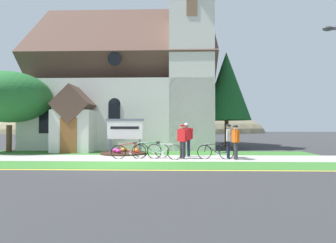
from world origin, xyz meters
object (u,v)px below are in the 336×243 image
Objects in this scene: bicycle_white at (164,151)px; cyclist_in_red_jersey at (186,137)px; yard_deciduous_tree at (10,97)px; bicycle_orange at (129,151)px; cyclist_in_green_jersey at (236,139)px; roadside_conifer at (226,86)px; bicycle_green at (152,150)px; cyclist_in_orange_jersey at (228,138)px; bicycle_black at (216,152)px; cyclist_in_blue_jersey at (182,138)px; church_sign at (125,130)px.

cyclist_in_red_jersey is (1.13, 1.12, 0.66)m from bicycle_white.
bicycle_white is at bearing -18.91° from yard_deciduous_tree.
bicycle_orange is at bearing -21.93° from yard_deciduous_tree.
cyclist_in_green_jersey is at bearing -14.49° from yard_deciduous_tree.
bicycle_white is at bearing -135.04° from cyclist_in_red_jersey.
roadside_conifer is at bearing 58.06° from bicycle_white.
cyclist_in_green_jersey is 2.59m from cyclist_in_red_jersey.
roadside_conifer is (5.04, 6.32, 4.24)m from bicycle_green.
roadside_conifer reaches higher than cyclist_in_orange_jersey.
bicycle_orange is 0.94× the size of bicycle_green.
bicycle_green is 0.36× the size of yard_deciduous_tree.
bicycle_black is at bearing -151.65° from cyclist_in_orange_jersey.
bicycle_black is 1.03× the size of cyclist_in_blue_jersey.
roadside_conifer is at bearing 14.36° from yard_deciduous_tree.
bicycle_white is 0.24× the size of roadside_conifer.
bicycle_orange is 0.24× the size of roadside_conifer.
roadside_conifer reaches higher than bicycle_orange.
bicycle_black is 0.99× the size of cyclist_in_red_jersey.
yard_deciduous_tree is at bearing -165.64° from roadside_conifer.
roadside_conifer is (6.10, 6.90, 4.25)m from bicycle_orange.
church_sign is 3.83m from bicycle_white.
cyclist_in_red_jersey is 1.03× the size of cyclist_in_orange_jersey.
cyclist_in_blue_jersey is (1.56, -0.51, 0.62)m from bicycle_green.
yard_deciduous_tree is at bearing 158.07° from bicycle_orange.
bicycle_green is 1.10× the size of cyclist_in_green_jersey.
bicycle_black is (4.95, -2.65, -1.00)m from church_sign.
bicycle_orange is (0.72, -2.66, -1.00)m from church_sign.
bicycle_orange is at bearing -179.97° from bicycle_black.
bicycle_green is 1.96m from cyclist_in_red_jersey.
roadside_conifer is (3.48, 6.83, 3.62)m from cyclist_in_blue_jersey.
cyclist_in_orange_jersey reaches higher than cyclist_in_green_jersey.
bicycle_green is 0.25× the size of roadside_conifer.
cyclist_in_red_jersey is at bearing 75.71° from cyclist_in_blue_jersey.
cyclist_in_green_jersey is 8.01m from roadside_conifer.
cyclist_in_red_jersey reaches higher than bicycle_green.
yard_deciduous_tree is at bearing 167.49° from cyclist_in_orange_jersey.
cyclist_in_orange_jersey is at bearing -12.51° from yard_deciduous_tree.
cyclist_in_red_jersey is at bearing 152.87° from cyclist_in_green_jersey.
cyclist_in_green_jersey is at bearing -97.57° from roadside_conifer.
bicycle_black is 1.73m from cyclist_in_blue_jersey.
church_sign is 1.29× the size of cyclist_in_red_jersey.
cyclist_in_orange_jersey is 1.00× the size of cyclist_in_blue_jersey.
roadside_conifer reaches higher than cyclist_in_blue_jersey.
church_sign reaches higher than bicycle_green.
cyclist_in_green_jersey is 2.56m from cyclist_in_blue_jersey.
church_sign is at bearing -148.12° from roadside_conifer.
bicycle_green is 1.03× the size of cyclist_in_red_jersey.
bicycle_white is 1.09m from cyclist_in_blue_jersey.
church_sign is 1.25× the size of bicycle_green.
yard_deciduous_tree is at bearing 163.68° from bicycle_green.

